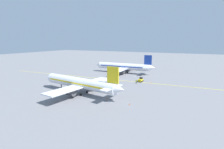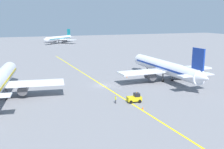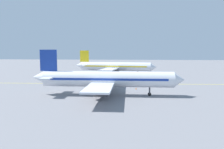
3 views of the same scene
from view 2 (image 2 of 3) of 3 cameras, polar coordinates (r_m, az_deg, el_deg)
ground_plane at (r=68.77m, az=-1.96°, el=-2.44°), size 400.00×400.00×0.00m
apron_yellow_centreline at (r=68.77m, az=-1.96°, el=-2.44°), size 6.63×119.86×0.01m
airplane_adjacent_stand at (r=75.25m, az=11.47°, el=1.49°), size 28.09×35.45×10.60m
airplane_distant_taxiing at (r=188.83m, az=-11.45°, el=7.68°), size 24.62×24.56×9.54m
baggage_tug_white at (r=55.37m, az=4.95°, el=-5.14°), size 3.13×1.99×2.11m
ground_crew_worker at (r=54.47m, az=0.79°, el=-5.38°), size 0.31×0.56×1.68m
traffic_cone_by_wingtip at (r=78.11m, az=3.26°, el=-0.47°), size 0.32×0.32×0.55m
traffic_cone_far_edge at (r=51.58m, az=6.70°, el=-7.23°), size 0.32×0.32×0.55m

